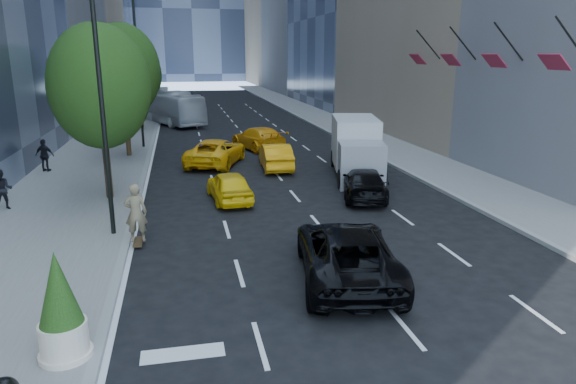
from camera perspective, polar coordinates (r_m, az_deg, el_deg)
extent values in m
plane|color=black|center=(15.96, 3.60, -8.19)|extent=(160.00, 160.00, 0.00)
cube|color=slate|center=(44.83, -18.35, 6.35)|extent=(6.00, 120.00, 0.15)
cube|color=slate|center=(46.70, 5.65, 7.36)|extent=(4.00, 120.00, 0.15)
cylinder|color=black|center=(18.32, -20.12, 10.59)|extent=(0.16, 0.16, 10.00)
cylinder|color=black|center=(36.21, -16.31, 12.68)|extent=(0.16, 0.16, 10.00)
cylinder|color=black|center=(23.77, -19.48, 3.12)|extent=(0.30, 0.30, 3.15)
ellipsoid|color=black|center=(23.37, -20.18, 10.95)|extent=(4.20, 4.20, 5.25)
cylinder|color=black|center=(33.56, -17.44, 6.76)|extent=(0.30, 0.30, 3.38)
ellipsoid|color=black|center=(33.28, -17.92, 12.70)|extent=(4.50, 4.50, 5.62)
cylinder|color=black|center=(46.46, -16.03, 8.72)|extent=(0.30, 0.30, 2.93)
ellipsoid|color=black|center=(46.25, -16.30, 12.44)|extent=(3.90, 3.90, 4.88)
cylinder|color=black|center=(54.28, -14.73, 10.86)|extent=(0.14, 0.14, 5.20)
imported|color=black|center=(54.20, -14.84, 12.54)|extent=(2.48, 0.53, 1.00)
cylinder|color=black|center=(23.62, 28.98, 14.62)|extent=(1.75, 0.08, 1.75)
cube|color=maroon|center=(23.20, 27.46, 12.71)|extent=(0.64, 1.30, 0.64)
cylinder|color=black|center=(26.81, 23.31, 15.09)|extent=(1.75, 0.08, 1.75)
cube|color=maroon|center=(26.44, 21.93, 13.39)|extent=(0.64, 1.30, 0.64)
cylinder|color=black|center=(30.19, 18.87, 15.36)|extent=(1.75, 0.08, 1.75)
cube|color=maroon|center=(29.87, 17.62, 13.83)|extent=(0.64, 1.30, 0.64)
cylinder|color=black|center=(33.71, 15.33, 15.51)|extent=(1.75, 0.08, 1.75)
cube|color=maroon|center=(33.42, 14.20, 14.13)|extent=(0.64, 1.30, 0.64)
imported|color=#827151|center=(17.98, -16.52, -2.66)|extent=(0.74, 0.49, 2.03)
imported|color=black|center=(14.92, 6.55, -6.71)|extent=(3.53, 6.03, 1.57)
imported|color=black|center=(23.34, 8.44, 0.97)|extent=(3.03, 4.96, 1.34)
imported|color=yellow|center=(22.76, -6.54, 0.67)|extent=(1.95, 4.06, 1.34)
imported|color=#F69D0C|center=(28.99, -1.40, 4.00)|extent=(1.78, 4.48, 1.45)
imported|color=#FFB70D|center=(30.40, -8.00, 4.44)|extent=(4.30, 6.01, 1.52)
imported|color=#FAA20D|center=(35.11, -3.30, 6.00)|extent=(3.60, 5.67, 1.53)
imported|color=silver|center=(49.58, -12.99, 9.16)|extent=(6.42, 10.95, 3.01)
cube|color=silver|center=(28.17, 7.43, 5.64)|extent=(3.16, 4.71, 2.53)
cube|color=gray|center=(25.17, 8.16, 2.96)|extent=(2.52, 2.31, 2.16)
cylinder|color=black|center=(24.84, 5.96, 1.43)|extent=(0.53, 0.99, 0.94)
cylinder|color=black|center=(25.09, 10.45, 1.40)|extent=(0.53, 0.99, 0.94)
cylinder|color=black|center=(29.77, 5.15, 3.73)|extent=(0.53, 0.99, 0.94)
cylinder|color=black|center=(29.98, 8.92, 3.69)|extent=(0.53, 0.99, 0.94)
imported|color=black|center=(23.80, -29.20, 0.23)|extent=(0.84, 0.67, 1.67)
imported|color=black|center=(30.61, -25.41, 3.70)|extent=(1.10, 0.71, 1.74)
cylinder|color=beige|center=(12.07, -23.59, -14.78)|extent=(0.98, 0.98, 0.78)
cone|color=black|center=(11.56, -24.21, -9.69)|extent=(0.88, 0.88, 1.57)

